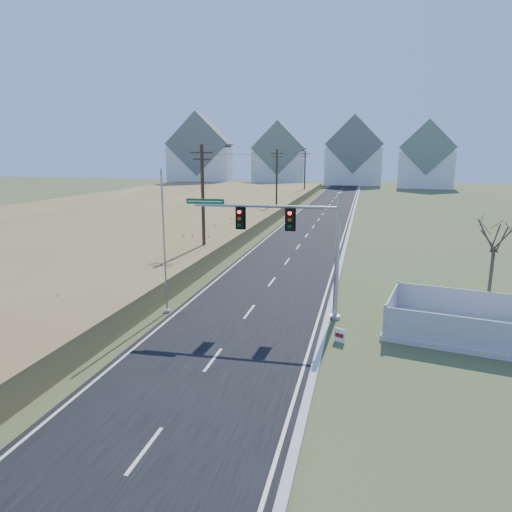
{
  "coord_description": "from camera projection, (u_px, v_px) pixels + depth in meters",
  "views": [
    {
      "loc": [
        5.74,
        -18.39,
        8.28
      ],
      "look_at": [
        0.65,
        2.82,
        3.4
      ],
      "focal_mm": 32.0,
      "sensor_mm": 36.0,
      "label": 1
    }
  ],
  "objects": [
    {
      "name": "ground",
      "position": [
        227.0,
        342.0,
        20.56
      ],
      "size": [
        260.0,
        260.0,
        0.0
      ],
      "primitive_type": "plane",
      "color": "#415228",
      "rests_on": "ground"
    },
    {
      "name": "utility_pole_mid",
      "position": [
        277.0,
        180.0,
        63.72
      ],
      "size": [
        1.8,
        0.26,
        9.0
      ],
      "color": "#422D1E",
      "rests_on": "ground"
    },
    {
      "name": "road",
      "position": [
        325.0,
        211.0,
        68.0
      ],
      "size": [
        8.0,
        180.0,
        0.06
      ],
      "primitive_type": "cube",
      "color": "black",
      "rests_on": "ground"
    },
    {
      "name": "traffic_signal_mast",
      "position": [
        301.0,
        240.0,
        22.96
      ],
      "size": [
        8.11,
        0.61,
        6.45
      ],
      "rotation": [
        0.0,
        0.0,
        0.04
      ],
      "color": "#9EA0A5",
      "rests_on": "ground"
    },
    {
      "name": "reed_marsh",
      "position": [
        147.0,
        210.0,
        63.84
      ],
      "size": [
        38.0,
        110.0,
        1.3
      ],
      "primitive_type": "cube",
      "color": "olive",
      "rests_on": "ground"
    },
    {
      "name": "utility_pole_far",
      "position": [
        305.0,
        172.0,
        92.19
      ],
      "size": [
        1.8,
        0.26,
        9.0
      ],
      "color": "#422D1E",
      "rests_on": "ground"
    },
    {
      "name": "curb",
      "position": [
        354.0,
        211.0,
        67.04
      ],
      "size": [
        0.3,
        180.0,
        0.18
      ],
      "primitive_type": "cube",
      "color": "#B2AFA8",
      "rests_on": "ground"
    },
    {
      "name": "condo_nw",
      "position": [
        201.0,
        156.0,
        122.43
      ],
      "size": [
        17.69,
        13.38,
        19.05
      ],
      "rotation": [
        0.0,
        0.0,
        0.14
      ],
      "color": "white",
      "rests_on": "ground"
    },
    {
      "name": "utility_pole_near",
      "position": [
        203.0,
        202.0,
        35.25
      ],
      "size": [
        1.8,
        0.26,
        9.0
      ],
      "color": "#422D1E",
      "rests_on": "ground"
    },
    {
      "name": "fence_enclosure",
      "position": [
        464.0,
        328.0,
        21.35
      ],
      "size": [
        7.7,
        5.92,
        1.6
      ],
      "rotation": [
        0.0,
        0.0,
        -0.18
      ],
      "color": "#B7B5AD",
      "rests_on": "ground"
    },
    {
      "name": "condo_ne",
      "position": [
        427.0,
        160.0,
        113.2
      ],
      "size": [
        14.12,
        10.51,
        16.52
      ],
      "rotation": [
        0.0,
        0.0,
        -0.1
      ],
      "color": "white",
      "rests_on": "ground"
    },
    {
      "name": "condo_nnw",
      "position": [
        279.0,
        159.0,
        125.63
      ],
      "size": [
        14.93,
        11.17,
        17.03
      ],
      "rotation": [
        0.0,
        0.0,
        0.07
      ],
      "color": "white",
      "rests_on": "ground"
    },
    {
      "name": "condo_n",
      "position": [
        354.0,
        157.0,
        124.73
      ],
      "size": [
        15.27,
        10.2,
        18.54
      ],
      "color": "white",
      "rests_on": "ground"
    },
    {
      "name": "open_sign",
      "position": [
        340.0,
        335.0,
        20.44
      ],
      "size": [
        0.49,
        0.28,
        0.64
      ],
      "rotation": [
        0.0,
        0.0,
        -0.46
      ],
      "color": "white",
      "rests_on": "ground"
    },
    {
      "name": "flagpole",
      "position": [
        165.0,
        257.0,
        23.77
      ],
      "size": [
        0.34,
        0.34,
        7.56
      ],
      "color": "#B7B5AD",
      "rests_on": "ground"
    },
    {
      "name": "bare_tree",
      "position": [
        496.0,
        234.0,
        22.54
      ],
      "size": [
        2.08,
        2.08,
        5.5
      ],
      "color": "#4C3F33",
      "rests_on": "ground"
    }
  ]
}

